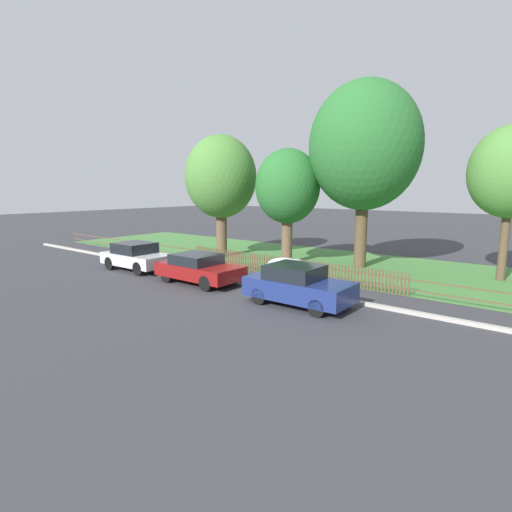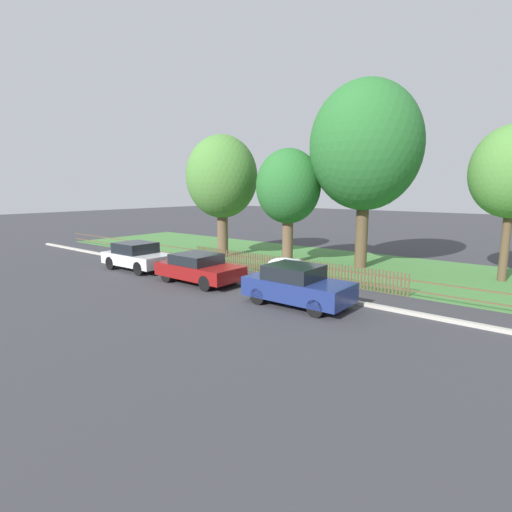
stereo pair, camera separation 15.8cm
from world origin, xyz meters
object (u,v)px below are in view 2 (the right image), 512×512
Objects in this scene: covered_motorcycle at (287,267)px; tree_mid_park at (365,147)px; parked_car_black_saloon at (199,268)px; parked_car_navy_estate at (297,285)px; parked_car_silver_hatchback at (137,256)px; tree_nearest_kerb at (222,178)px; tree_behind_motorcycle at (288,187)px.

tree_mid_park is (1.03, 5.21, 5.45)m from covered_motorcycle.
tree_mid_park reaches higher than parked_car_black_saloon.
parked_car_navy_estate is 9.60m from tree_mid_park.
covered_motorcycle is at bearing 16.96° from parked_car_silver_hatchback.
tree_mid_park is (-1.18, 7.85, 5.39)m from parked_car_navy_estate.
covered_motorcycle is at bearing -101.21° from tree_mid_park.
covered_motorcycle is (7.46, 2.45, -0.05)m from parked_car_silver_hatchback.
parked_car_navy_estate is at bearing -32.52° from tree_nearest_kerb.
parked_car_black_saloon reaches higher than covered_motorcycle.
parked_car_black_saloon is 0.63× the size of tree_behind_motorcycle.
tree_nearest_kerb is (-6.87, 3.15, 4.02)m from covered_motorcycle.
parked_car_navy_estate reaches higher than covered_motorcycle.
covered_motorcycle is 8.56m from tree_nearest_kerb.
parked_car_navy_estate is 0.53× the size of tree_nearest_kerb.
parked_car_black_saloon is 10.23m from tree_mid_park.
tree_mid_park reaches higher than parked_car_navy_estate.
covered_motorcycle is (2.94, 2.48, -0.00)m from parked_car_black_saloon.
parked_car_navy_estate is at bearing -81.46° from tree_mid_park.
parked_car_black_saloon is 7.02m from tree_behind_motorcycle.
parked_car_black_saloon is at bearing -117.35° from tree_mid_park.
parked_car_silver_hatchback is at bearing -96.02° from tree_nearest_kerb.
tree_mid_park reaches higher than tree_behind_motorcycle.
tree_behind_motorcycle reaches higher than parked_car_navy_estate.
tree_mid_park is at bearing 14.65° from tree_nearest_kerb.
covered_motorcycle is 0.34× the size of tree_behind_motorcycle.
covered_motorcycle is at bearing 129.52° from parked_car_navy_estate.
parked_car_black_saloon is 0.42× the size of tree_mid_park.
tree_behind_motorcycle is (-2.47, 3.61, 3.45)m from covered_motorcycle.
tree_mid_park reaches higher than parked_car_silver_hatchback.
tree_nearest_kerb is at bearing 82.73° from parked_car_silver_hatchback.
parked_car_navy_estate is at bearing -2.35° from parked_car_silver_hatchback.
parked_car_silver_hatchback is 8.56m from tree_behind_motorcycle.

